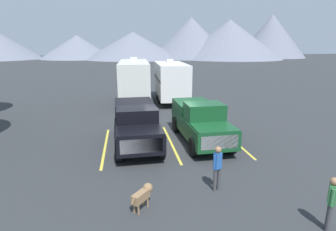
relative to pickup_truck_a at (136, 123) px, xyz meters
name	(u,v)px	position (x,y,z in m)	size (l,w,h in m)	color
ground_plane	(171,143)	(1.76, -0.16, -1.12)	(240.00, 240.00, 0.00)	#2D3033
pickup_truck_a	(136,123)	(0.00, 0.00, 0.00)	(2.31, 5.44, 2.04)	black
pickup_truck_b	(200,120)	(3.31, -0.01, -0.03)	(2.22, 5.50, 2.15)	#144723
lot_stripe_a	(105,146)	(-1.57, -0.13, -1.12)	(0.12, 5.50, 0.01)	gold
lot_stripe_b	(171,143)	(1.76, -0.13, -1.12)	(0.12, 5.50, 0.01)	gold
lot_stripe_c	(232,139)	(5.10, -0.13, -1.12)	(0.12, 5.50, 0.01)	gold
camper_trailer_a	(134,80)	(0.29, 9.90, 0.91)	(2.63, 8.78, 3.85)	silver
camper_trailer_b	(171,80)	(3.51, 10.35, 0.80)	(2.67, 7.81, 3.65)	white
person_a	(331,200)	(4.87, -7.53, -0.22)	(0.28, 0.30, 1.57)	#3F3F42
person_b	(217,165)	(2.55, -5.03, -0.19)	(0.34, 0.25, 1.62)	#3F3F42
dog	(143,194)	(-0.04, -5.71, -0.64)	(0.70, 0.78, 0.73)	olive
mountain_ridge	(126,40)	(0.27, 85.85, 5.30)	(139.33, 44.68, 15.76)	slate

